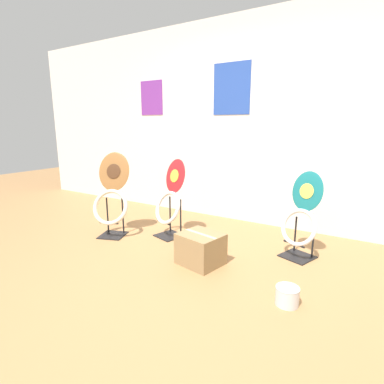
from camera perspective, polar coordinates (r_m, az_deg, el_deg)
name	(u,v)px	position (r m, az deg, el deg)	size (l,w,h in m)	color
ground_plane	(154,290)	(2.49, -7.33, -18.05)	(14.00, 14.00, 0.00)	#A37547
wall_back	(253,122)	(3.95, 11.48, 12.85)	(8.00, 0.07, 2.60)	silver
toilet_seat_display_crimson_swirl	(170,200)	(3.43, -4.16, -1.60)	(0.43, 0.37, 0.89)	black
toilet_seat_display_teal_sax	(301,219)	(3.07, 20.08, -4.91)	(0.40, 0.36, 0.84)	black
toilet_seat_display_woodgrain	(112,197)	(3.57, -15.04, -1.00)	(0.49, 0.46, 0.96)	black
paint_can	(287,295)	(2.37, 17.69, -18.19)	(0.17, 0.17, 0.14)	silver
storage_box	(201,249)	(2.83, 1.65, -10.75)	(0.43, 0.40, 0.29)	#93754C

